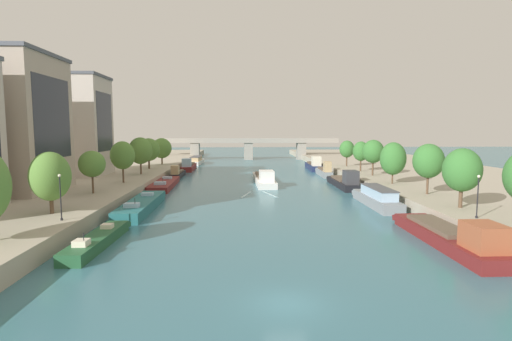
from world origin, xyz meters
TOP-DOWN VIEW (x-y plane):
  - ground_plane at (0.00, 0.00)m, footprint 400.00×400.00m
  - quay_left at (-35.49, 55.00)m, footprint 36.00×170.00m
  - quay_right at (35.49, 55.00)m, footprint 36.00×170.00m
  - barge_midriver at (1.75, 51.41)m, footprint 3.65×19.68m
  - wake_behind_barge at (0.07, 38.58)m, footprint 5.60×5.94m
  - moored_boat_left_end at (-14.96, 12.14)m, footprint 2.37×12.00m
  - moored_boat_left_gap_after at (-14.95, 27.31)m, footprint 3.18×16.58m
  - moored_boat_left_near at (-15.89, 47.31)m, footprint 3.86×16.55m
  - moored_boat_left_far at (-15.84, 61.29)m, footprint 2.11×10.85m
  - moored_boat_left_second at (-15.39, 75.65)m, footprint 2.98×13.59m
  - moored_boat_left_downstream at (-15.33, 92.81)m, footprint 3.33×14.21m
  - moored_boat_right_far at (15.37, 10.68)m, footprint 3.32×16.24m
  - moored_boat_right_gap_after at (15.24, 28.89)m, footprint 2.75×13.55m
  - moored_boat_right_second at (15.39, 45.72)m, footprint 3.03×14.76m
  - moored_boat_right_upstream at (15.38, 62.22)m, footprint 2.16×11.62m
  - moored_boat_right_lone at (15.59, 75.46)m, footprint 3.23×13.83m
  - tree_left_far at (-21.45, 17.85)m, footprint 3.90×3.90m
  - tree_left_third at (-22.03, 30.54)m, footprint 3.40×3.40m
  - tree_left_past_mid at (-21.07, 40.84)m, footprint 3.76×3.76m
  - tree_left_distant at (-21.24, 52.67)m, footprint 4.36×4.36m
  - tree_left_nearest at (-22.06, 62.90)m, footprint 4.64×4.64m
  - tree_left_second at (-21.41, 73.56)m, footprint 4.66×4.66m
  - tree_right_end_of_row at (20.92, 19.18)m, footprint 3.96×3.96m
  - tree_right_by_lamp at (21.54, 28.06)m, footprint 3.90×3.90m
  - tree_right_second at (20.81, 38.03)m, footprint 3.92×3.92m
  - tree_right_nearest at (21.35, 48.83)m, footprint 3.81×3.81m
  - tree_right_midway at (21.42, 56.32)m, footprint 3.23×3.23m
  - tree_right_third at (21.44, 66.83)m, footprint 3.30×3.30m
  - lamppost_left_bank at (-19.16, 14.79)m, footprint 0.28×0.28m
  - lamppost_right_bank at (19.67, 14.15)m, footprint 0.28×0.28m
  - building_left_corner at (-34.26, 32.46)m, footprint 13.70×13.11m
  - building_left_middle at (-34.26, 51.71)m, footprint 14.40×10.16m
  - bridge_far at (0.00, 108.83)m, footprint 58.97×4.40m

SIDE VIEW (x-z plane):
  - ground_plane at x=0.00m, z-range 0.00..0.00m
  - wake_behind_barge at x=0.07m, z-range 0.00..0.03m
  - moored_boat_left_end at x=-14.96m, z-range -0.52..1.56m
  - moored_boat_left_near at x=-15.89m, z-range -0.53..1.59m
  - moored_boat_left_gap_after at x=-14.95m, z-range -0.53..1.84m
  - moored_boat_left_far at x=-15.84m, z-range -0.56..2.18m
  - quay_left at x=-35.49m, z-range 0.00..1.66m
  - quay_right at x=35.49m, z-range 0.00..1.66m
  - barge_midriver at x=1.75m, z-range -0.59..2.32m
  - moored_boat_right_far at x=15.37m, z-range -0.63..2.47m
  - moored_boat_left_downstream at x=-15.33m, z-range -0.18..2.06m
  - moored_boat_left_second at x=-15.39m, z-range -0.62..2.51m
  - moored_boat_right_second at x=15.39m, z-range -0.71..2.62m
  - moored_boat_right_upstream at x=15.38m, z-range -0.69..2.70m
  - moored_boat_right_lone at x=15.59m, z-range -0.74..2.86m
  - moored_boat_right_gap_after at x=15.24m, z-range -0.20..2.35m
  - lamppost_right_bank at x=19.67m, z-range 1.87..5.99m
  - lamppost_left_bank at x=-19.16m, z-range 1.87..6.18m
  - bridge_far at x=0.00m, z-range 0.94..7.99m
  - tree_left_far at x=-21.45m, z-range 2.30..8.48m
  - tree_left_second at x=-21.41m, z-range 2.37..8.63m
  - tree_left_third at x=-22.03m, z-range 2.71..8.29m
  - tree_right_second at x=20.81m, z-range 2.33..8.72m
  - tree_right_third at x=21.44m, z-range 2.63..8.45m
  - tree_right_midway at x=21.42m, z-range 2.66..8.61m
  - tree_right_end_of_row at x=20.92m, z-range 2.52..8.89m
  - tree_left_nearest at x=-22.06m, z-range 2.48..8.94m
  - tree_left_past_mid at x=-21.07m, z-range 2.70..9.21m
  - tree_right_by_lamp at x=21.54m, z-range 2.70..9.22m
  - tree_right_nearest at x=21.35m, z-range 2.78..9.25m
  - tree_left_distant at x=-21.24m, z-range 2.59..9.46m
  - building_left_middle at x=-34.26m, z-range 1.67..19.74m
  - building_left_corner at x=-34.26m, z-range 1.67..20.11m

